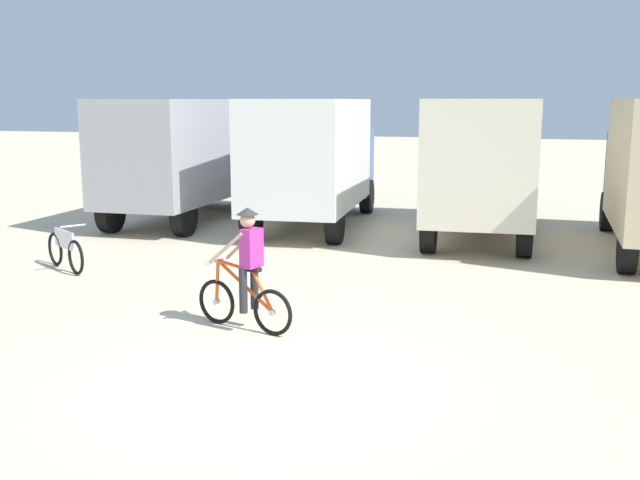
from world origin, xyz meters
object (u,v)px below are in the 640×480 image
at_px(box_truck_white_box, 313,156).
at_px(cyclist_orange_shirt, 246,274).
at_px(box_truck_grey_hauler, 184,153).
at_px(box_truck_cream_rv, 481,161).
at_px(bicycle_spare, 65,250).

height_order(box_truck_white_box, cyclist_orange_shirt, box_truck_white_box).
relative_size(box_truck_white_box, cyclist_orange_shirt, 3.81).
xyz_separation_m(box_truck_grey_hauler, box_truck_cream_rv, (8.08, -0.08, 0.00)).
relative_size(box_truck_grey_hauler, cyclist_orange_shirt, 3.76).
xyz_separation_m(box_truck_white_box, box_truck_cream_rv, (4.34, -0.16, 0.00)).
relative_size(box_truck_white_box, box_truck_cream_rv, 1.01).
distance_m(box_truck_cream_rv, cyclist_orange_shirt, 9.12).
bearing_deg(box_truck_white_box, box_truck_grey_hauler, -178.63).
relative_size(box_truck_grey_hauler, box_truck_cream_rv, 0.99).
relative_size(box_truck_cream_rv, bicycle_spare, 4.61).
relative_size(cyclist_orange_shirt, bicycle_spare, 1.22).
xyz_separation_m(box_truck_white_box, cyclist_orange_shirt, (1.88, -8.89, -1.03)).
relative_size(box_truck_grey_hauler, bicycle_spare, 4.57).
bearing_deg(box_truck_grey_hauler, cyclist_orange_shirt, -57.42).
xyz_separation_m(cyclist_orange_shirt, bicycle_spare, (-4.98, 2.52, -0.45)).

